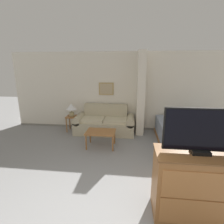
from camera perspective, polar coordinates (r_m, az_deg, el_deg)
The scene contains 10 objects.
wall_back at distance 5.95m, azimuth 3.41°, elevation 6.59°, with size 7.60×0.16×2.60m.
wall_partition_pillar at distance 5.60m, azimuth 9.38°, elevation 5.95°, with size 0.24×0.60×2.60m.
couch at distance 5.77m, azimuth -2.40°, elevation -3.62°, with size 1.94×0.84×0.90m.
coffee_table at distance 4.73m, azimuth -3.70°, elevation -6.86°, with size 0.78×0.53×0.45m.
side_table at distance 6.00m, azimuth -12.88°, elevation -2.31°, with size 0.36×0.36×0.53m.
table_lamp at distance 5.89m, azimuth -13.10°, elevation 1.45°, with size 0.35×0.35×0.42m.
tv_dresser at distance 2.94m, azimuth 25.60°, elevation -20.78°, with size 1.18×0.55×1.00m.
tv at distance 2.58m, azimuth 27.61°, elevation -5.62°, with size 1.02×0.16×0.63m.
bed at distance 5.40m, azimuth 24.24°, elevation -6.64°, with size 1.74×2.00×0.57m.
backpack at distance 5.17m, azimuth 25.89°, elevation -1.64°, with size 0.31×0.21×0.47m.
Camera 1 is at (0.32, -1.52, 2.14)m, focal length 28.00 mm.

